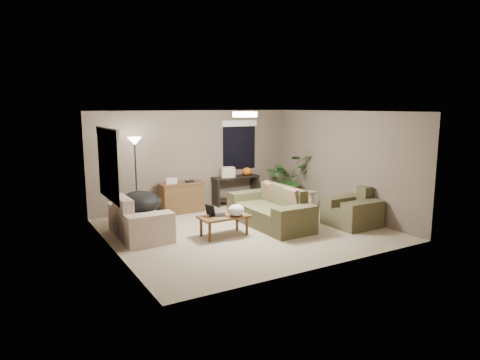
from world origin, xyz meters
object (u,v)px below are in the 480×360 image
console_table (236,188)px  houseplant (286,184)px  papasan_chair (140,206)px  desk (182,197)px  coffee_table (224,219)px  main_sofa (271,212)px  floor_lamp (135,151)px  loveseat (139,222)px  armchair (352,212)px  cat_scratching_post (311,202)px

console_table → houseplant: houseplant is taller
papasan_chair → desk: bearing=31.5°
console_table → coffee_table: bearing=-124.2°
console_table → main_sofa: bearing=-99.1°
desk → papasan_chair: bearing=-148.5°
desk → floor_lamp: 1.68m
loveseat → floor_lamp: 1.93m
console_table → armchair: bearing=-69.9°
main_sofa → houseplant: 2.20m
houseplant → papasan_chair: bearing=-176.1°
armchair → coffee_table: (-2.80, 0.75, 0.06)m
desk → houseplant: bearing=-10.4°
floor_lamp → cat_scratching_post: floor_lamp is taller
armchair → desk: bearing=132.7°
desk → console_table: same height
coffee_table → armchair: bearing=-14.9°
main_sofa → console_table: (0.35, 2.22, 0.14)m
coffee_table → houseplant: size_ratio=0.75×
desk → cat_scratching_post: size_ratio=2.20×
main_sofa → cat_scratching_post: (1.59, 0.56, -0.08)m
houseplant → floor_lamp: bearing=173.7°
armchair → cat_scratching_post: (0.07, 1.51, -0.08)m
main_sofa → loveseat: size_ratio=1.38×
main_sofa → armchair: (1.51, -0.94, 0.00)m
coffee_table → desk: size_ratio=0.91×
loveseat → cat_scratching_post: size_ratio=3.20×
desk → floor_lamp: floor_lamp is taller
coffee_table → cat_scratching_post: size_ratio=2.00×
armchair → cat_scratching_post: armchair is taller
papasan_chair → houseplant: (4.11, 0.28, 0.06)m
loveseat → desk: loveseat is taller
papasan_chair → floor_lamp: (0.15, 0.72, 1.13)m
floor_lamp → cat_scratching_post: bearing=-19.6°
coffee_table → desk: bearing=89.5°
desk → houseplant: size_ratio=0.82×
loveseat → coffee_table: (1.52, -0.82, 0.06)m
loveseat → coffee_table: loveseat is taller
floor_lamp → houseplant: 4.12m
loveseat → papasan_chair: (0.24, 0.65, 0.17)m
papasan_chair → houseplant: 4.12m
cat_scratching_post → loveseat: bearing=179.2°
main_sofa → coffee_table: (-1.29, -0.20, 0.06)m
coffee_table → loveseat: bearing=151.7°
coffee_table → main_sofa: bearing=8.7°
desk → console_table: 1.63m
coffee_table → desk: 2.27m
main_sofa → coffee_table: size_ratio=2.20×
armchair → coffee_table: 2.90m
main_sofa → loveseat: (-2.81, 0.62, 0.00)m
main_sofa → console_table: 2.25m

